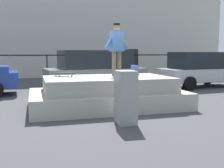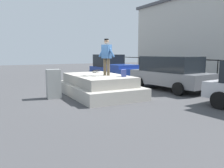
# 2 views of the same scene
# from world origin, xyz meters

# --- Properties ---
(ground_plane) EXTENTS (60.00, 60.00, 0.00)m
(ground_plane) POSITION_xyz_m (0.00, 0.00, 0.00)
(ground_plane) COLOR #424244
(concrete_ledge) EXTENTS (4.79, 2.80, 0.96)m
(concrete_ledge) POSITION_xyz_m (0.20, -0.26, 0.44)
(concrete_ledge) COLOR #ADA89E
(concrete_ledge) RESTS_ON ground_plane
(skateboarder) EXTENTS (0.94, 0.45, 1.70)m
(skateboarder) POSITION_xyz_m (0.58, 0.03, 1.95)
(skateboarder) COLOR brown
(skateboarder) RESTS_ON concrete_ledge
(skateboard) EXTENTS (0.69, 0.70, 0.12)m
(skateboard) POSITION_xyz_m (-1.12, 0.28, 1.06)
(skateboard) COLOR black
(skateboard) RESTS_ON concrete_ledge
(backpack) EXTENTS (0.34, 0.29, 0.32)m
(backpack) POSITION_xyz_m (1.40, 0.48, 1.13)
(backpack) COLOR #3F4C99
(backpack) RESTS_ON concrete_ledge
(car_grey_hatchback_mid) EXTENTS (4.72, 2.56, 1.83)m
(car_grey_hatchback_mid) POSITION_xyz_m (0.69, 3.85, 0.96)
(car_grey_hatchback_mid) COLOR slate
(car_grey_hatchback_mid) RESTS_ON ground_plane
(car_silver_hatchback_far) EXTENTS (4.27, 2.31, 1.76)m
(car_silver_hatchback_far) POSITION_xyz_m (6.03, 3.48, 0.92)
(car_silver_hatchback_far) COLOR #B7B7BC
(car_silver_hatchback_far) RESTS_ON ground_plane
(utility_box) EXTENTS (0.46, 0.62, 1.30)m
(utility_box) POSITION_xyz_m (0.09, -2.37, 0.65)
(utility_box) COLOR gray
(utility_box) RESTS_ON ground_plane
(fence_row) EXTENTS (24.06, 0.06, 1.63)m
(fence_row) POSITION_xyz_m (0.00, 6.88, 1.20)
(fence_row) COLOR black
(fence_row) RESTS_ON ground_plane
(warehouse_building) EXTENTS (25.79, 8.06, 7.26)m
(warehouse_building) POSITION_xyz_m (0.00, 14.66, 3.64)
(warehouse_building) COLOR beige
(warehouse_building) RESTS_ON ground_plane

